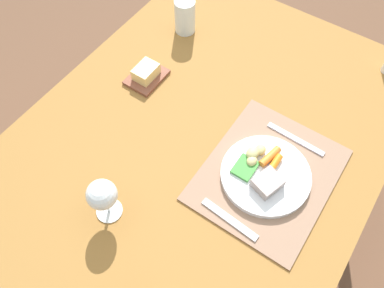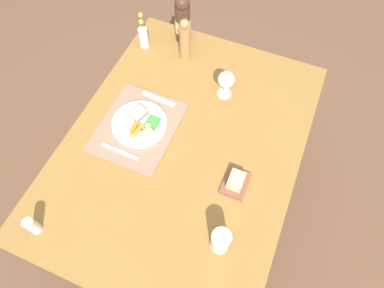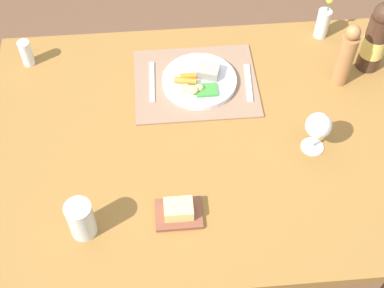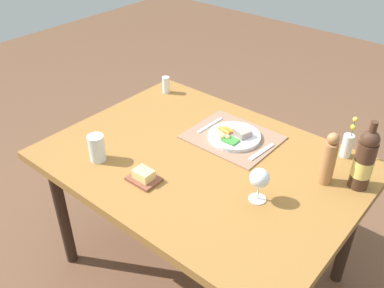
{
  "view_description": "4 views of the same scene",
  "coord_description": "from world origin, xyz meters",
  "px_view_note": "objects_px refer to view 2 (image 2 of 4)",
  "views": [
    {
      "loc": [
        -0.53,
        -0.32,
        1.69
      ],
      "look_at": [
        -0.06,
        -0.01,
        0.78
      ],
      "focal_mm": 35.96,
      "sensor_mm": 36.0,
      "label": 1
    },
    {
      "loc": [
        0.66,
        0.32,
        2.02
      ],
      "look_at": [
        0.04,
        0.06,
        0.84
      ],
      "focal_mm": 31.35,
      "sensor_mm": 36.0,
      "label": 2
    },
    {
      "loc": [
        0.12,
        1.01,
        2.03
      ],
      "look_at": [
        0.04,
        0.09,
        0.8
      ],
      "focal_mm": 49.64,
      "sensor_mm": 36.0,
      "label": 3
    },
    {
      "loc": [
        -0.94,
        1.2,
        1.83
      ],
      "look_at": [
        0.04,
        0.03,
        0.8
      ],
      "focal_mm": 39.63,
      "sensor_mm": 36.0,
      "label": 4
    }
  ],
  "objects_px": {
    "fork": "(158,99)",
    "salt_shaker": "(32,226)",
    "dining_table": "(183,151)",
    "wine_glass": "(226,80)",
    "butter_dish": "(236,182)",
    "dinner_plate": "(140,123)",
    "water_tumbler": "(220,242)",
    "pepper_mill": "(185,40)",
    "flower_vase": "(143,36)",
    "knife": "(120,151)",
    "wine_bottle": "(183,19)"
  },
  "relations": [
    {
      "from": "fork",
      "to": "salt_shaker",
      "type": "distance_m",
      "value": 0.76
    },
    {
      "from": "dining_table",
      "to": "wine_glass",
      "type": "distance_m",
      "value": 0.38
    },
    {
      "from": "fork",
      "to": "wine_glass",
      "type": "distance_m",
      "value": 0.33
    },
    {
      "from": "fork",
      "to": "butter_dish",
      "type": "bearing_deg",
      "value": 65.03
    },
    {
      "from": "dining_table",
      "to": "butter_dish",
      "type": "xyz_separation_m",
      "value": [
        0.09,
        0.28,
        0.09
      ]
    },
    {
      "from": "dinner_plate",
      "to": "water_tumbler",
      "type": "height_order",
      "value": "water_tumbler"
    },
    {
      "from": "salt_shaker",
      "to": "dinner_plate",
      "type": "bearing_deg",
      "value": 165.35
    },
    {
      "from": "fork",
      "to": "pepper_mill",
      "type": "bearing_deg",
      "value": -177.22
    },
    {
      "from": "dining_table",
      "to": "wine_glass",
      "type": "xyz_separation_m",
      "value": [
        -0.33,
        0.07,
        0.17
      ]
    },
    {
      "from": "dining_table",
      "to": "flower_vase",
      "type": "height_order",
      "value": "flower_vase"
    },
    {
      "from": "fork",
      "to": "dining_table",
      "type": "bearing_deg",
      "value": 53.34
    },
    {
      "from": "knife",
      "to": "butter_dish",
      "type": "height_order",
      "value": "butter_dish"
    },
    {
      "from": "dining_table",
      "to": "fork",
      "type": "distance_m",
      "value": 0.28
    },
    {
      "from": "wine_bottle",
      "to": "dining_table",
      "type": "bearing_deg",
      "value": 23.34
    },
    {
      "from": "pepper_mill",
      "to": "flower_vase",
      "type": "xyz_separation_m",
      "value": [
        0.01,
        -0.23,
        -0.05
      ]
    },
    {
      "from": "dining_table",
      "to": "flower_vase",
      "type": "relative_size",
      "value": 6.71
    },
    {
      "from": "dinner_plate",
      "to": "pepper_mill",
      "type": "relative_size",
      "value": 1.06
    },
    {
      "from": "fork",
      "to": "knife",
      "type": "distance_m",
      "value": 0.32
    },
    {
      "from": "butter_dish",
      "to": "flower_vase",
      "type": "relative_size",
      "value": 0.64
    },
    {
      "from": "wine_glass",
      "to": "fork",
      "type": "bearing_deg",
      "value": -60.63
    },
    {
      "from": "pepper_mill",
      "to": "wine_bottle",
      "type": "distance_m",
      "value": 0.13
    },
    {
      "from": "butter_dish",
      "to": "pepper_mill",
      "type": "xyz_separation_m",
      "value": [
        -0.57,
        -0.47,
        0.09
      ]
    },
    {
      "from": "dining_table",
      "to": "wine_bottle",
      "type": "xyz_separation_m",
      "value": [
        -0.6,
        -0.26,
        0.2
      ]
    },
    {
      "from": "water_tumbler",
      "to": "flower_vase",
      "type": "height_order",
      "value": "flower_vase"
    },
    {
      "from": "pepper_mill",
      "to": "wine_glass",
      "type": "height_order",
      "value": "pepper_mill"
    },
    {
      "from": "dinner_plate",
      "to": "knife",
      "type": "bearing_deg",
      "value": -6.96
    },
    {
      "from": "wine_bottle",
      "to": "wine_glass",
      "type": "xyz_separation_m",
      "value": [
        0.27,
        0.33,
        -0.03
      ]
    },
    {
      "from": "water_tumbler",
      "to": "salt_shaker",
      "type": "xyz_separation_m",
      "value": [
        0.22,
        -0.67,
        -0.01
      ]
    },
    {
      "from": "dinner_plate",
      "to": "wine_bottle",
      "type": "bearing_deg",
      "value": -175.99
    },
    {
      "from": "dining_table",
      "to": "pepper_mill",
      "type": "bearing_deg",
      "value": -157.87
    },
    {
      "from": "wine_bottle",
      "to": "pepper_mill",
      "type": "bearing_deg",
      "value": 28.12
    },
    {
      "from": "dinner_plate",
      "to": "wine_glass",
      "type": "relative_size",
      "value": 1.73
    },
    {
      "from": "dining_table",
      "to": "dinner_plate",
      "type": "relative_size",
      "value": 5.44
    },
    {
      "from": "salt_shaker",
      "to": "dining_table",
      "type": "bearing_deg",
      "value": 147.01
    },
    {
      "from": "butter_dish",
      "to": "wine_glass",
      "type": "distance_m",
      "value": 0.48
    },
    {
      "from": "knife",
      "to": "salt_shaker",
      "type": "height_order",
      "value": "salt_shaker"
    },
    {
      "from": "dinner_plate",
      "to": "water_tumbler",
      "type": "bearing_deg",
      "value": 54.96
    },
    {
      "from": "salt_shaker",
      "to": "wine_bottle",
      "type": "bearing_deg",
      "value": 174.59
    },
    {
      "from": "dinner_plate",
      "to": "fork",
      "type": "bearing_deg",
      "value": 175.31
    },
    {
      "from": "flower_vase",
      "to": "salt_shaker",
      "type": "bearing_deg",
      "value": 3.15
    },
    {
      "from": "butter_dish",
      "to": "flower_vase",
      "type": "xyz_separation_m",
      "value": [
        -0.56,
        -0.7,
        0.05
      ]
    },
    {
      "from": "water_tumbler",
      "to": "pepper_mill",
      "type": "xyz_separation_m",
      "value": [
        -0.83,
        -0.5,
        0.06
      ]
    },
    {
      "from": "dining_table",
      "to": "wine_bottle",
      "type": "bearing_deg",
      "value": -156.66
    },
    {
      "from": "pepper_mill",
      "to": "butter_dish",
      "type": "bearing_deg",
      "value": 39.46
    },
    {
      "from": "knife",
      "to": "wine_bottle",
      "type": "relative_size",
      "value": 0.6
    },
    {
      "from": "dinner_plate",
      "to": "flower_vase",
      "type": "xyz_separation_m",
      "value": [
        -0.46,
        -0.21,
        0.05
      ]
    },
    {
      "from": "butter_dish",
      "to": "salt_shaker",
      "type": "height_order",
      "value": "salt_shaker"
    },
    {
      "from": "dining_table",
      "to": "fork",
      "type": "bearing_deg",
      "value": -130.81
    },
    {
      "from": "water_tumbler",
      "to": "fork",
      "type": "bearing_deg",
      "value": -136.21
    },
    {
      "from": "dinner_plate",
      "to": "salt_shaker",
      "type": "height_order",
      "value": "salt_shaker"
    }
  ]
}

